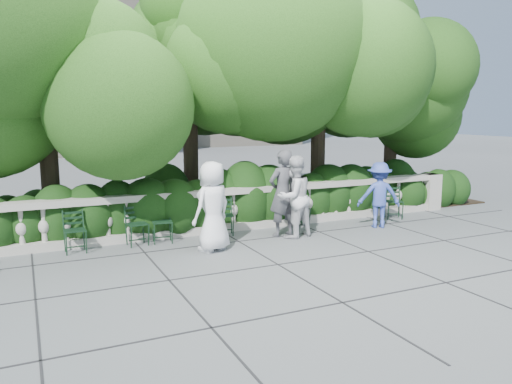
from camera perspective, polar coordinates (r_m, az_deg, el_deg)
name	(u,v)px	position (r m, az deg, el deg)	size (l,w,h in m)	color
ground	(277,248)	(10.13, 2.42, -6.41)	(90.00, 90.00, 0.00)	#54585C
balustrade	(241,209)	(11.60, -1.68, -1.94)	(12.00, 0.44, 1.00)	#9E998E
shrub_hedge	(223,219)	(12.79, -3.81, -3.14)	(15.00, 2.60, 1.70)	black
tree_canopy	(244,62)	(13.00, -1.41, 14.63)	(15.04, 6.52, 6.78)	#3F3023
chair_a	(77,255)	(10.26, -19.78, -6.74)	(0.44, 0.48, 0.84)	black
chair_b	(140,247)	(10.47, -13.11, -6.13)	(0.44, 0.48, 0.84)	black
chair_c	(163,244)	(10.56, -10.53, -5.91)	(0.44, 0.48, 0.84)	black
chair_d	(225,237)	(11.04, -3.57, -5.11)	(0.44, 0.48, 0.84)	black
chair_e	(395,220)	(13.21, 15.58, -3.06)	(0.44, 0.48, 0.84)	black
chair_f	(303,228)	(11.86, 5.34, -4.13)	(0.44, 0.48, 0.84)	black
person_businessman	(213,206)	(9.79, -4.97, -1.65)	(0.87, 0.56, 1.77)	white
person_woman_grey	(283,193)	(10.92, 3.07, -0.14)	(0.70, 0.46, 1.91)	#46464B
person_casual_man	(294,197)	(10.83, 4.37, -0.56)	(0.87, 0.68, 1.79)	silver
person_older_blue	(379,195)	(12.11, 13.87, -0.33)	(1.00, 0.58, 1.56)	#384EAA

